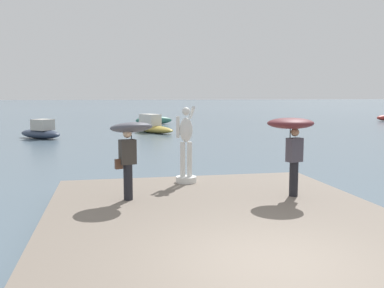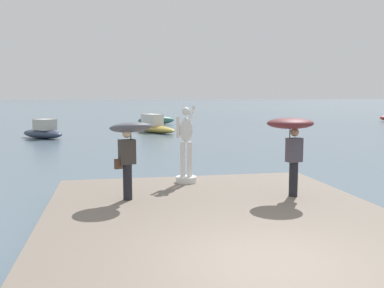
{
  "view_description": "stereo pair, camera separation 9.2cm",
  "coord_description": "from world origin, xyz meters",
  "px_view_note": "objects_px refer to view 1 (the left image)",
  "views": [
    {
      "loc": [
        -2.38,
        -5.98,
        2.96
      ],
      "look_at": [
        0.0,
        6.04,
        1.55
      ],
      "focal_mm": 40.36,
      "sensor_mm": 36.0,
      "label": 1
    },
    {
      "loc": [
        -2.29,
        -5.99,
        2.96
      ],
      "look_at": [
        0.0,
        6.04,
        1.55
      ],
      "focal_mm": 40.36,
      "sensor_mm": 36.0,
      "label": 2
    }
  ],
  "objects_px": {
    "boat_mid": "(41,132)",
    "onlooker_right": "(291,132)",
    "statue_white_figure": "(186,150)",
    "boat_far": "(152,126)",
    "onlooker_left": "(130,138)",
    "boat_near": "(154,120)"
  },
  "relations": [
    {
      "from": "boat_mid",
      "to": "onlooker_right",
      "type": "bearing_deg",
      "value": -66.48
    },
    {
      "from": "onlooker_right",
      "to": "boat_mid",
      "type": "xyz_separation_m",
      "value": [
        -8.87,
        20.39,
        -1.57
      ]
    },
    {
      "from": "statue_white_figure",
      "to": "boat_far",
      "type": "xyz_separation_m",
      "value": [
        1.22,
        21.27,
        -0.86
      ]
    },
    {
      "from": "onlooker_right",
      "to": "boat_mid",
      "type": "height_order",
      "value": "onlooker_right"
    },
    {
      "from": "onlooker_left",
      "to": "boat_mid",
      "type": "distance_m",
      "value": 20.57
    },
    {
      "from": "statue_white_figure",
      "to": "boat_mid",
      "type": "bearing_deg",
      "value": 110.01
    },
    {
      "from": "boat_near",
      "to": "onlooker_right",
      "type": "bearing_deg",
      "value": -90.16
    },
    {
      "from": "boat_near",
      "to": "boat_mid",
      "type": "relative_size",
      "value": 1.04
    },
    {
      "from": "onlooker_left",
      "to": "onlooker_right",
      "type": "distance_m",
      "value": 3.99
    },
    {
      "from": "onlooker_right",
      "to": "statue_white_figure",
      "type": "bearing_deg",
      "value": 135.44
    },
    {
      "from": "onlooker_left",
      "to": "boat_mid",
      "type": "xyz_separation_m",
      "value": [
        -4.92,
        19.92,
        -1.45
      ]
    },
    {
      "from": "statue_white_figure",
      "to": "boat_near",
      "type": "distance_m",
      "value": 30.5
    },
    {
      "from": "onlooker_left",
      "to": "boat_far",
      "type": "bearing_deg",
      "value": 82.78
    },
    {
      "from": "boat_mid",
      "to": "boat_far",
      "type": "height_order",
      "value": "boat_far"
    },
    {
      "from": "boat_mid",
      "to": "statue_white_figure",
      "type": "bearing_deg",
      "value": -69.99
    },
    {
      "from": "boat_near",
      "to": "boat_far",
      "type": "height_order",
      "value": "boat_far"
    },
    {
      "from": "onlooker_right",
      "to": "boat_far",
      "type": "relative_size",
      "value": 0.39
    },
    {
      "from": "statue_white_figure",
      "to": "boat_mid",
      "type": "xyz_separation_m",
      "value": [
        -6.62,
        18.16,
        -0.89
      ]
    },
    {
      "from": "statue_white_figure",
      "to": "boat_far",
      "type": "relative_size",
      "value": 0.44
    },
    {
      "from": "statue_white_figure",
      "to": "onlooker_right",
      "type": "height_order",
      "value": "statue_white_figure"
    },
    {
      "from": "onlooker_right",
      "to": "boat_mid",
      "type": "relative_size",
      "value": 0.56
    },
    {
      "from": "statue_white_figure",
      "to": "boat_far",
      "type": "height_order",
      "value": "statue_white_figure"
    }
  ]
}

